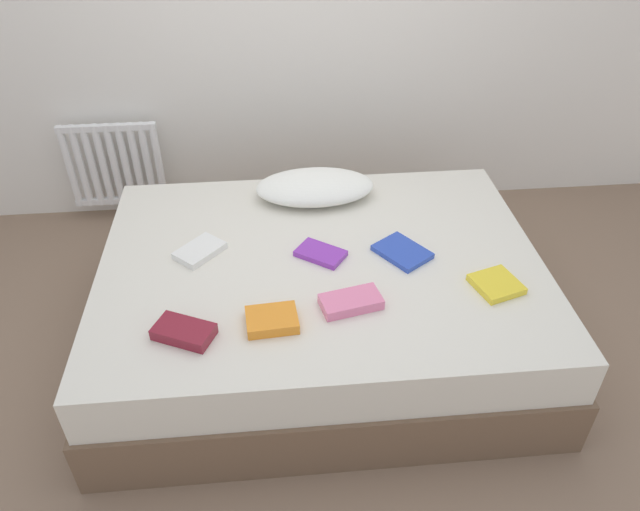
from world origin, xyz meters
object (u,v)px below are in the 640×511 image
Objects in this scene: textbook_purple at (321,253)px; textbook_yellow at (496,284)px; pillow at (315,187)px; textbook_orange at (272,320)px; textbook_pink at (351,302)px; radiator at (115,165)px; bed at (321,301)px; textbook_white at (200,251)px; textbook_blue at (402,252)px; textbook_maroon at (184,332)px.

textbook_yellow is at bearing 13.69° from textbook_purple.
pillow reaches higher than textbook_orange.
radiator is at bearing 116.37° from textbook_pink.
textbook_pink reaches higher than bed.
textbook_purple is at bearing -45.87° from radiator.
textbook_orange is (0.31, -0.49, 0.01)m from textbook_white.
textbook_white is 0.92× the size of textbook_blue.
textbook_purple reaches higher than bed.
pillow is 3.00× the size of textbook_orange.
textbook_blue and textbook_purple have the same top height.
radiator is 2.71× the size of textbook_purple.
pillow reaches higher than textbook_purple.
pillow is 0.95m from textbook_orange.
textbook_maroon is at bearing -100.12° from textbook_blue.
bed is 11.05× the size of textbook_yellow.
textbook_pink is at bearing 34.63° from textbook_maroon.
textbook_purple is at bearing -54.33° from textbook_white.
bed is 0.76m from textbook_maroon.
textbook_pink is 1.22× the size of textbook_orange.
pillow is (1.16, -0.68, 0.19)m from radiator.
bed is at bearing 55.69° from textbook_orange.
radiator is 1.96m from textbook_pink.
textbook_pink reaches higher than textbook_purple.
textbook_maroon is 1.29m from textbook_yellow.
textbook_blue is at bearing 125.20° from textbook_yellow.
textbook_yellow reaches higher than textbook_blue.
textbook_yellow is (0.62, 0.06, -0.01)m from textbook_pink.
pillow is at bearing 124.00° from textbook_purple.
textbook_maroon is 0.66m from textbook_pink.
textbook_white is 0.88× the size of textbook_pink.
textbook_yellow is at bearing -48.45° from pillow.
textbook_maroon is at bearing 177.11° from textbook_pink.
textbook_white is 0.55m from textbook_purple.
textbook_purple is at bearing 56.61° from textbook_orange.
bed is at bearing -46.49° from radiator.
textbook_blue is at bearing -38.58° from radiator.
bed is 8.24× the size of textbook_pink.
radiator reaches higher than textbook_orange.
bed is 0.81m from textbook_yellow.
textbook_yellow is (1.28, 0.17, -0.01)m from textbook_maroon.
pillow is at bearing 83.57° from textbook_maroon.
pillow is at bearing 88.00° from bed.
textbook_orange is at bearing -104.94° from textbook_white.
textbook_maroon reaches higher than textbook_white.
textbook_maroon reaches higher than textbook_purple.
textbook_maroon is 0.34m from textbook_orange.
radiator is at bearing 133.51° from bed.
textbook_pink is at bearing 9.08° from textbook_orange.
bed is 0.45m from textbook_blue.
textbook_white is 1.30m from textbook_yellow.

